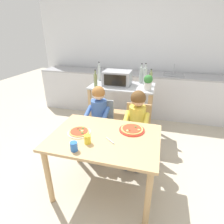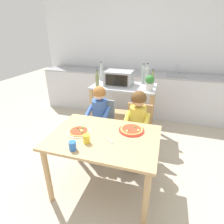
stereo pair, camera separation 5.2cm
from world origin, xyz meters
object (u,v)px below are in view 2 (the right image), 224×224
object	(u,v)px
bottle_tall_green_wine	(152,79)
drinking_cup_yellow	(86,139)
dining_table	(104,145)
dining_chair_right	(137,129)
kitchen_island_cart	(123,102)
child_in_blue_striped_shirt	(98,115)
bottle_dark_olive_oil	(101,72)
child_in_yellow_shirt	(137,120)
bottle_brown_beer	(147,76)
drinking_cup_blue	(73,146)
toaster_oven	(119,78)
bottle_clear_vinegar	(143,75)
pizza_plate_white	(79,132)
potted_herb_plant	(150,82)
pizza_plate_red_rimmed	(132,130)
bottle_squat_spirits	(97,80)
serving_spoon	(109,140)
dining_chair_left	(102,123)

from	to	relation	value
bottle_tall_green_wine	drinking_cup_yellow	world-z (taller)	bottle_tall_green_wine
dining_table	dining_chair_right	bearing A→B (deg)	69.28
kitchen_island_cart	child_in_blue_striped_shirt	distance (m)	0.78
bottle_dark_olive_oil	child_in_yellow_shirt	size ratio (longest dim) A/B	0.32
bottle_brown_beer	drinking_cup_blue	bearing A→B (deg)	-103.86
toaster_oven	bottle_tall_green_wine	world-z (taller)	bottle_tall_green_wine
toaster_oven	bottle_clear_vinegar	bearing A→B (deg)	32.83
bottle_dark_olive_oil	pizza_plate_white	xyz separation A→B (m)	(0.30, -1.57, -0.31)
kitchen_island_cart	drinking_cup_blue	distance (m)	1.66
toaster_oven	drinking_cup_yellow	bearing A→B (deg)	-87.30
bottle_brown_beer	bottle_clear_vinegar	xyz separation A→B (m)	(-0.08, 0.09, -0.00)
bottle_dark_olive_oil	drinking_cup_blue	world-z (taller)	bottle_dark_olive_oil
drinking_cup_blue	drinking_cup_yellow	bearing A→B (deg)	62.42
potted_herb_plant	pizza_plate_red_rimmed	bearing A→B (deg)	-93.81
bottle_dark_olive_oil	child_in_blue_striped_shirt	world-z (taller)	bottle_dark_olive_oil
pizza_plate_red_rimmed	toaster_oven	bearing A→B (deg)	111.49
dining_table	bottle_squat_spirits	bearing A→B (deg)	113.90
potted_herb_plant	dining_table	distance (m)	1.31
bottle_brown_beer	bottle_clear_vinegar	bearing A→B (deg)	131.05
bottle_squat_spirits	drinking_cup_blue	world-z (taller)	bottle_squat_spirits
drinking_cup_yellow	bottle_clear_vinegar	bearing A→B (deg)	80.41
drinking_cup_blue	drinking_cup_yellow	distance (m)	0.16
serving_spoon	drinking_cup_blue	bearing A→B (deg)	-139.59
bottle_brown_beer	dining_chair_right	world-z (taller)	bottle_brown_beer
bottle_squat_spirits	child_in_yellow_shirt	world-z (taller)	bottle_squat_spirits
dining_table	child_in_yellow_shirt	xyz separation A→B (m)	(0.26, 0.57, 0.06)
toaster_oven	bottle_squat_spirits	distance (m)	0.37
bottle_dark_olive_oil	bottle_tall_green_wine	bearing A→B (deg)	-6.01
kitchen_island_cart	dining_table	world-z (taller)	kitchen_island_cart
bottle_tall_green_wine	bottle_dark_olive_oil	xyz separation A→B (m)	(-0.93, 0.10, 0.03)
bottle_brown_beer	drinking_cup_yellow	distance (m)	1.73
dining_chair_right	child_in_blue_striped_shirt	world-z (taller)	child_in_blue_striped_shirt
bottle_brown_beer	bottle_clear_vinegar	size ratio (longest dim) A/B	1.07
kitchen_island_cart	child_in_blue_striped_shirt	world-z (taller)	child_in_blue_striped_shirt
pizza_plate_red_rimmed	bottle_tall_green_wine	bearing A→B (deg)	86.10
potted_herb_plant	serving_spoon	bearing A→B (deg)	-100.91
bottle_brown_beer	child_in_blue_striped_shirt	xyz separation A→B (m)	(-0.53, -0.92, -0.38)
kitchen_island_cart	potted_herb_plant	size ratio (longest dim) A/B	4.52
child_in_blue_striped_shirt	child_in_yellow_shirt	distance (m)	0.55
bottle_clear_vinegar	drinking_cup_yellow	size ratio (longest dim) A/B	3.73
bottle_brown_beer	drinking_cup_blue	xyz separation A→B (m)	(-0.45, -1.82, -0.28)
kitchen_island_cart	dining_chair_left	xyz separation A→B (m)	(-0.18, -0.63, -0.12)
dining_chair_left	child_in_yellow_shirt	xyz separation A→B (m)	(0.55, -0.14, 0.20)
bottle_brown_beer	pizza_plate_red_rimmed	world-z (taller)	bottle_brown_beer
bottle_brown_beer	bottle_dark_olive_oil	world-z (taller)	bottle_brown_beer
drinking_cup_blue	bottle_dark_olive_oil	bearing A→B (deg)	101.69
drinking_cup_blue	pizza_plate_white	bearing A→B (deg)	106.08
bottle_tall_green_wine	drinking_cup_yellow	size ratio (longest dim) A/B	3.09
potted_herb_plant	drinking_cup_blue	xyz separation A→B (m)	(-0.53, -1.51, -0.26)
dining_table	pizza_plate_white	xyz separation A→B (m)	(-0.29, -0.01, 0.12)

